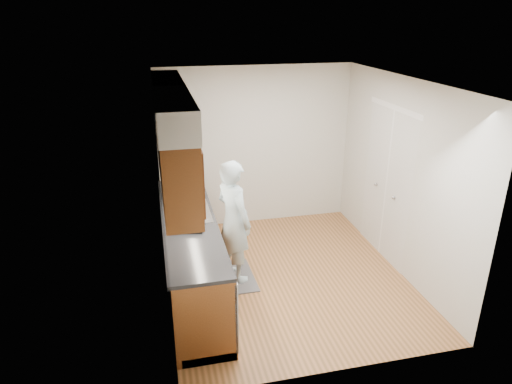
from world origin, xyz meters
TOP-DOWN VIEW (x-y plane):
  - floor at (0.00, 0.00)m, footprint 3.50×3.50m
  - ceiling at (0.00, 0.00)m, footprint 3.50×3.50m
  - wall_left at (-1.50, 0.00)m, footprint 0.02×3.50m
  - wall_right at (1.50, 0.00)m, footprint 0.02×3.50m
  - wall_back at (0.00, 1.75)m, footprint 3.00×0.02m
  - counter at (-1.20, -0.00)m, footprint 0.64×2.80m
  - upper_cabinets at (-1.33, 0.05)m, footprint 0.47×2.80m
  - closet_door at (1.49, 0.30)m, footprint 0.02×1.22m
  - floor_mat at (-0.66, 0.11)m, footprint 0.49×0.82m
  - person at (-0.66, 0.11)m, footprint 0.66×0.75m
  - soap_bottle_a at (-1.29, 0.81)m, footprint 0.13×0.13m
  - soap_bottle_b at (-1.00, 0.81)m, footprint 0.14×0.14m
  - soap_bottle_c at (-1.20, 0.76)m, footprint 0.16×0.16m
  - soda_can at (-1.05, 0.53)m, footprint 0.09×0.09m
  - steel_can at (-0.99, 0.65)m, footprint 0.08×0.08m
  - dish_rack at (-1.24, -0.24)m, footprint 0.41×0.37m

SIDE VIEW (x-z plane):
  - floor at x=0.00m, z-range 0.00..0.00m
  - floor_mat at x=-0.66m, z-range 0.00..0.02m
  - counter at x=-1.20m, z-range -0.16..1.14m
  - person at x=-0.66m, z-range 0.02..1.80m
  - dish_rack at x=-1.24m, z-range 0.94..1.00m
  - steel_can at x=-0.99m, z-range 0.94..1.06m
  - soda_can at x=-1.05m, z-range 0.94..1.07m
  - soap_bottle_c at x=-1.20m, z-range 0.94..1.09m
  - closet_door at x=1.49m, z-range 0.00..2.05m
  - soap_bottle_b at x=-1.00m, z-range 0.94..1.15m
  - soap_bottle_a at x=-1.29m, z-range 0.94..1.21m
  - wall_left at x=-1.50m, z-range 0.00..2.50m
  - wall_right at x=1.50m, z-range 0.00..2.50m
  - wall_back at x=0.00m, z-range 0.00..2.50m
  - upper_cabinets at x=-1.33m, z-range 1.34..2.55m
  - ceiling at x=0.00m, z-range 2.50..2.50m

